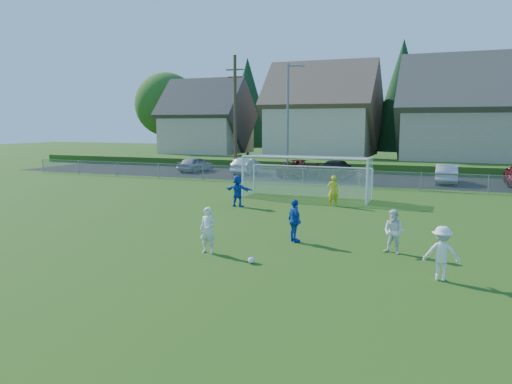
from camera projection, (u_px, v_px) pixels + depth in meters
ground at (154, 274)px, 14.53m from camera, size 160.00×160.00×0.00m
asphalt_lot at (347, 178)px, 39.82m from camera, size 60.00×60.00×0.00m
grass_embankment at (363, 166)px, 46.67m from camera, size 70.00×6.00×0.80m
soccer_ball at (251, 260)px, 15.64m from camera, size 0.22×0.22×0.22m
player_white_a at (208, 230)px, 16.85m from camera, size 0.58×0.39×1.57m
player_white_b at (394, 232)px, 16.75m from camera, size 0.87×0.76×1.51m
player_white_c at (442, 253)px, 13.91m from camera, size 1.01×0.59×1.55m
player_blue_a at (295, 221)px, 18.41m from camera, size 0.92×0.96×1.60m
player_blue_b at (238, 191)px, 26.27m from camera, size 1.59×0.63×1.67m
goalkeeper at (333, 191)px, 26.46m from camera, size 0.69×0.56×1.63m
car_a at (195, 164)px, 45.04m from camera, size 2.11×4.16×1.36m
car_b at (247, 166)px, 43.09m from camera, size 1.62×4.19×1.36m
car_c at (300, 168)px, 41.17m from camera, size 2.75×5.24×1.41m
car_d at (337, 169)px, 39.58m from camera, size 2.34×5.12×1.45m
car_f at (447, 174)px, 36.35m from camera, size 1.54×4.29×1.41m
soccer_goal at (307, 171)px, 29.07m from camera, size 7.42×1.90×2.50m
chainlink_fence at (331, 177)px, 34.68m from camera, size 52.06×0.06×1.20m
streetlight at (288, 117)px, 39.42m from camera, size 1.38×0.18×9.00m
utility_pole at (235, 114)px, 42.15m from camera, size 1.60×0.26×10.00m
houses_row at (396, 94)px, 51.85m from camera, size 53.90×11.45×13.27m
tree_row at (394, 101)px, 58.02m from camera, size 65.98×12.36×13.80m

